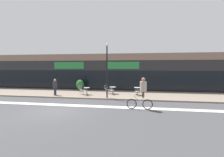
{
  "coord_description": "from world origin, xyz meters",
  "views": [
    {
      "loc": [
        5.71,
        -10.67,
        2.97
      ],
      "look_at": [
        2.62,
        7.02,
        1.75
      ],
      "focal_mm": 28.0,
      "sensor_mm": 36.0,
      "label": 1
    }
  ],
  "objects_px": {
    "bistro_table_1": "(113,89)",
    "cafe_chair_0_near": "(85,90)",
    "bistro_table_0": "(87,90)",
    "pedestrian_near_end": "(55,86)",
    "cafe_chair_0_side": "(81,89)",
    "bistro_table_2": "(137,90)",
    "planter_pot": "(80,85)",
    "cafe_chair_1_side": "(107,89)",
    "lamp_post": "(107,66)",
    "cafe_chair_2_near": "(137,91)",
    "cafe_chair_1_near": "(112,90)",
    "cyclist_0": "(142,91)"
  },
  "relations": [
    {
      "from": "bistro_table_0",
      "to": "cafe_chair_0_near",
      "type": "distance_m",
      "value": 0.63
    },
    {
      "from": "cafe_chair_1_side",
      "to": "cyclist_0",
      "type": "relative_size",
      "value": 0.41
    },
    {
      "from": "bistro_table_0",
      "to": "pedestrian_near_end",
      "type": "relative_size",
      "value": 0.44
    },
    {
      "from": "cafe_chair_1_side",
      "to": "bistro_table_2",
      "type": "bearing_deg",
      "value": -12.15
    },
    {
      "from": "cafe_chair_0_near",
      "to": "cafe_chair_1_side",
      "type": "relative_size",
      "value": 1.0
    },
    {
      "from": "bistro_table_0",
      "to": "cafe_chair_1_near",
      "type": "relative_size",
      "value": 0.8
    },
    {
      "from": "cafe_chair_0_near",
      "to": "cafe_chair_2_near",
      "type": "bearing_deg",
      "value": -87.54
    },
    {
      "from": "lamp_post",
      "to": "cafe_chair_1_side",
      "type": "bearing_deg",
      "value": 101.98
    },
    {
      "from": "bistro_table_0",
      "to": "cafe_chair_2_near",
      "type": "distance_m",
      "value": 5.07
    },
    {
      "from": "cafe_chair_0_side",
      "to": "pedestrian_near_end",
      "type": "distance_m",
      "value": 2.59
    },
    {
      "from": "cafe_chair_0_side",
      "to": "planter_pot",
      "type": "bearing_deg",
      "value": 114.78
    },
    {
      "from": "bistro_table_1",
      "to": "planter_pot",
      "type": "xyz_separation_m",
      "value": [
        -4.23,
        1.69,
        0.17
      ]
    },
    {
      "from": "cafe_chair_1_near",
      "to": "pedestrian_near_end",
      "type": "height_order",
      "value": "pedestrian_near_end"
    },
    {
      "from": "bistro_table_1",
      "to": "cyclist_0",
      "type": "height_order",
      "value": "cyclist_0"
    },
    {
      "from": "bistro_table_1",
      "to": "cafe_chair_0_side",
      "type": "relative_size",
      "value": 0.81
    },
    {
      "from": "bistro_table_0",
      "to": "planter_pot",
      "type": "bearing_deg",
      "value": 122.83
    },
    {
      "from": "pedestrian_near_end",
      "to": "cafe_chair_0_near",
      "type": "bearing_deg",
      "value": -163.71
    },
    {
      "from": "cafe_chair_2_near",
      "to": "planter_pot",
      "type": "height_order",
      "value": "planter_pot"
    },
    {
      "from": "cafe_chair_1_near",
      "to": "bistro_table_0",
      "type": "bearing_deg",
      "value": 103.9
    },
    {
      "from": "bistro_table_1",
      "to": "cafe_chair_1_side",
      "type": "distance_m",
      "value": 0.63
    },
    {
      "from": "cafe_chair_1_near",
      "to": "cafe_chair_2_near",
      "type": "bearing_deg",
      "value": -90.03
    },
    {
      "from": "bistro_table_1",
      "to": "cafe_chair_0_near",
      "type": "height_order",
      "value": "cafe_chair_0_near"
    },
    {
      "from": "cafe_chair_0_near",
      "to": "cafe_chair_1_near",
      "type": "bearing_deg",
      "value": -74.15
    },
    {
      "from": "bistro_table_0",
      "to": "bistro_table_2",
      "type": "bearing_deg",
      "value": 7.74
    },
    {
      "from": "bistro_table_1",
      "to": "cafe_chair_0_near",
      "type": "relative_size",
      "value": 0.81
    },
    {
      "from": "cafe_chair_1_side",
      "to": "lamp_post",
      "type": "bearing_deg",
      "value": -85.35
    },
    {
      "from": "bistro_table_1",
      "to": "cafe_chair_0_side",
      "type": "distance_m",
      "value": 3.29
    },
    {
      "from": "bistro_table_0",
      "to": "bistro_table_1",
      "type": "height_order",
      "value": "bistro_table_1"
    },
    {
      "from": "bistro_table_0",
      "to": "bistro_table_2",
      "type": "height_order",
      "value": "bistro_table_2"
    },
    {
      "from": "pedestrian_near_end",
      "to": "cafe_chair_0_side",
      "type": "bearing_deg",
      "value": -148.1
    },
    {
      "from": "cafe_chair_2_near",
      "to": "lamp_post",
      "type": "relative_size",
      "value": 0.18
    },
    {
      "from": "cafe_chair_0_near",
      "to": "cafe_chair_1_near",
      "type": "xyz_separation_m",
      "value": [
        2.5,
        0.97,
        0.0
      ]
    },
    {
      "from": "cafe_chair_2_near",
      "to": "pedestrian_near_end",
      "type": "xyz_separation_m",
      "value": [
        -8.08,
        -0.97,
        0.45
      ]
    },
    {
      "from": "cafe_chair_1_near",
      "to": "cafe_chair_2_near",
      "type": "distance_m",
      "value": 2.58
    },
    {
      "from": "cyclist_0",
      "to": "bistro_table_1",
      "type": "bearing_deg",
      "value": -61.84
    },
    {
      "from": "bistro_table_1",
      "to": "cafe_chair_0_near",
      "type": "xyz_separation_m",
      "value": [
        -2.51,
        -1.59,
        -0.01
      ]
    },
    {
      "from": "planter_pot",
      "to": "pedestrian_near_end",
      "type": "bearing_deg",
      "value": -109.83
    },
    {
      "from": "pedestrian_near_end",
      "to": "cyclist_0",
      "type": "bearing_deg",
      "value": 166.62
    },
    {
      "from": "planter_pot",
      "to": "lamp_post",
      "type": "relative_size",
      "value": 0.26
    },
    {
      "from": "bistro_table_0",
      "to": "cyclist_0",
      "type": "xyz_separation_m",
      "value": [
        5.59,
        -4.78,
        0.67
      ]
    },
    {
      "from": "cafe_chair_1_near",
      "to": "lamp_post",
      "type": "distance_m",
      "value": 2.92
    },
    {
      "from": "planter_pot",
      "to": "cafe_chair_2_near",
      "type": "bearing_deg",
      "value": -20.92
    },
    {
      "from": "bistro_table_2",
      "to": "cafe_chair_2_near",
      "type": "xyz_separation_m",
      "value": [
        0.0,
        -0.63,
        -0.03
      ]
    },
    {
      "from": "bistro_table_1",
      "to": "cafe_chair_0_side",
      "type": "height_order",
      "value": "cafe_chair_0_side"
    },
    {
      "from": "cafe_chair_0_near",
      "to": "cafe_chair_2_near",
      "type": "distance_m",
      "value": 5.11
    },
    {
      "from": "cafe_chair_0_near",
      "to": "cafe_chair_0_side",
      "type": "relative_size",
      "value": 1.0
    },
    {
      "from": "planter_pot",
      "to": "pedestrian_near_end",
      "type": "relative_size",
      "value": 0.79
    },
    {
      "from": "planter_pot",
      "to": "lamp_post",
      "type": "distance_m",
      "value": 6.16
    },
    {
      "from": "cafe_chair_1_near",
      "to": "pedestrian_near_end",
      "type": "xyz_separation_m",
      "value": [
        -5.51,
        -1.25,
        0.45
      ]
    },
    {
      "from": "cyclist_0",
      "to": "pedestrian_near_end",
      "type": "relative_size",
      "value": 1.36
    }
  ]
}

